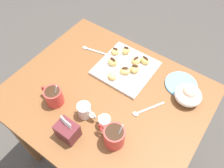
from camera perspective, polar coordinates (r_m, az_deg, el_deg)
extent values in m
plane|color=#423D38|center=(1.76, -1.00, -16.52)|extent=(8.00, 8.00, 0.00)
cube|color=brown|center=(1.10, -1.54, -3.22)|extent=(0.92, 0.77, 0.04)
cube|color=brown|center=(1.52, 18.95, -9.88)|extent=(0.07, 0.07, 0.72)
cube|color=brown|center=(1.71, -5.67, 3.83)|extent=(0.07, 0.07, 0.72)
cube|color=brown|center=(1.51, -21.58, -11.87)|extent=(0.07, 0.07, 0.72)
cube|color=white|center=(1.17, 3.51, 4.01)|extent=(0.27, 0.27, 0.02)
cylinder|color=red|center=(0.93, 0.58, -13.19)|extent=(0.09, 0.09, 0.09)
torus|color=red|center=(0.94, -2.13, -11.33)|extent=(0.06, 0.01, 0.06)
cylinder|color=#331E11|center=(0.89, 0.60, -12.16)|extent=(0.07, 0.07, 0.01)
cylinder|color=silver|center=(0.89, 1.53, -12.86)|extent=(0.02, 0.05, 0.12)
cylinder|color=red|center=(1.06, -14.47, -3.12)|extent=(0.08, 0.08, 0.09)
torus|color=red|center=(1.08, -16.39, -1.68)|extent=(0.06, 0.01, 0.06)
cylinder|color=#331E11|center=(1.03, -14.88, -1.99)|extent=(0.07, 0.07, 0.01)
cylinder|color=silver|center=(1.02, -14.21, -2.54)|extent=(0.03, 0.03, 0.11)
cylinder|color=white|center=(1.00, -7.03, -6.64)|extent=(0.06, 0.06, 0.07)
cone|color=white|center=(0.99, -8.45, -5.04)|extent=(0.02, 0.02, 0.02)
torus|color=white|center=(0.98, -5.24, -7.74)|extent=(0.05, 0.01, 0.05)
cylinder|color=white|center=(0.97, -7.20, -5.76)|extent=(0.05, 0.05, 0.01)
cube|color=#561E23|center=(0.96, -11.19, -11.56)|extent=(0.09, 0.07, 0.08)
cube|color=white|center=(0.92, -11.36, -9.90)|extent=(0.04, 0.01, 0.03)
cube|color=white|center=(0.93, -12.19, -9.04)|extent=(0.04, 0.02, 0.03)
ellipsoid|color=white|center=(1.09, 18.71, -2.72)|extent=(0.13, 0.13, 0.07)
sphere|color=beige|center=(1.08, 19.04, -2.00)|extent=(0.07, 0.07, 0.07)
ellipsoid|color=green|center=(1.06, 18.68, -1.02)|extent=(0.03, 0.03, 0.01)
cylinder|color=white|center=(0.98, -1.88, -9.57)|extent=(0.05, 0.05, 0.05)
cone|color=white|center=(0.97, -3.09, -8.34)|extent=(0.02, 0.02, 0.02)
torus|color=white|center=(0.96, -0.14, -10.61)|extent=(0.04, 0.01, 0.04)
cylinder|color=black|center=(0.96, -1.92, -8.99)|extent=(0.04, 0.04, 0.01)
cylinder|color=#66A8DB|center=(1.16, 17.05, -0.06)|extent=(0.16, 0.16, 0.01)
cube|color=silver|center=(1.26, -3.85, 8.20)|extent=(0.15, 0.04, 0.00)
ellipsoid|color=silver|center=(1.29, -6.89, 9.13)|extent=(0.03, 0.02, 0.01)
cube|color=silver|center=(1.05, 9.60, -6.06)|extent=(0.08, 0.13, 0.00)
ellipsoid|color=silver|center=(1.03, 5.96, -7.53)|extent=(0.03, 0.02, 0.01)
ellipsoid|color=#E5B260|center=(1.22, 0.86, 8.33)|extent=(0.06, 0.06, 0.03)
ellipsoid|color=black|center=(1.21, 0.87, 8.91)|extent=(0.03, 0.02, 0.00)
ellipsoid|color=#E5B260|center=(1.19, 8.39, 5.97)|extent=(0.06, 0.05, 0.03)
ellipsoid|color=black|center=(1.17, 8.50, 6.57)|extent=(0.04, 0.02, 0.00)
ellipsoid|color=#E5B260|center=(1.22, 3.60, 8.50)|extent=(0.05, 0.05, 0.04)
ellipsoid|color=black|center=(1.21, 3.65, 9.20)|extent=(0.03, 0.02, 0.00)
ellipsoid|color=#E5B260|center=(1.18, 6.08, 6.01)|extent=(0.06, 0.06, 0.03)
ellipsoid|color=black|center=(1.17, 6.15, 6.55)|extent=(0.02, 0.04, 0.00)
ellipsoid|color=#E5B260|center=(1.14, 5.86, 3.94)|extent=(0.06, 0.06, 0.04)
ellipsoid|color=black|center=(1.13, 5.94, 4.59)|extent=(0.04, 0.03, 0.00)
ellipsoid|color=#E5B260|center=(1.13, 3.36, 3.46)|extent=(0.07, 0.07, 0.03)
ellipsoid|color=black|center=(1.12, 3.40, 4.02)|extent=(0.04, 0.03, 0.00)
ellipsoid|color=#E5B260|center=(1.11, 0.07, 2.03)|extent=(0.06, 0.05, 0.03)
ellipsoid|color=#E5B260|center=(1.17, 0.20, 5.67)|extent=(0.06, 0.06, 0.03)
ellipsoid|color=black|center=(1.15, 0.20, 6.31)|extent=(0.04, 0.02, 0.00)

